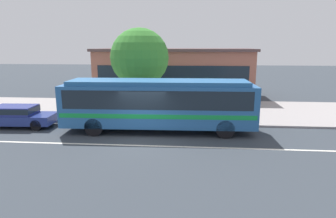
# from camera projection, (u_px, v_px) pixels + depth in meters

# --- Properties ---
(ground_plane) EXTENTS (120.00, 120.00, 0.00)m
(ground_plane) POSITION_uv_depth(u_px,v_px,m) (141.00, 140.00, 15.30)
(ground_plane) COLOR #333A42
(sidewalk_slab) EXTENTS (60.00, 8.00, 0.12)m
(sidewalk_slab) POSITION_uv_depth(u_px,v_px,m) (158.00, 110.00, 22.19)
(sidewalk_slab) COLOR #989292
(sidewalk_slab) RESTS_ON ground_plane
(lane_stripe_center) EXTENTS (56.00, 0.16, 0.01)m
(lane_stripe_center) POSITION_uv_depth(u_px,v_px,m) (139.00, 145.00, 14.52)
(lane_stripe_center) COLOR silver
(lane_stripe_center) RESTS_ON ground_plane
(transit_bus) EXTENTS (10.84, 2.73, 2.96)m
(transit_bus) POSITION_uv_depth(u_px,v_px,m) (159.00, 102.00, 16.57)
(transit_bus) COLOR #265B98
(transit_bus) RESTS_ON ground_plane
(sedan_behind_bus) EXTENTS (4.36, 1.94, 1.29)m
(sedan_behind_bus) POSITION_uv_depth(u_px,v_px,m) (17.00, 115.00, 17.74)
(sedan_behind_bus) COLOR navy
(sedan_behind_bus) RESTS_ON ground_plane
(pedestrian_waiting_near_sign) EXTENTS (0.42, 0.42, 1.72)m
(pedestrian_waiting_near_sign) POSITION_uv_depth(u_px,v_px,m) (191.00, 104.00, 19.05)
(pedestrian_waiting_near_sign) COLOR navy
(pedestrian_waiting_near_sign) RESTS_ON sidewalk_slab
(bus_stop_sign) EXTENTS (0.08, 0.44, 2.45)m
(bus_stop_sign) POSITION_uv_depth(u_px,v_px,m) (242.00, 98.00, 18.01)
(bus_stop_sign) COLOR gray
(bus_stop_sign) RESTS_ON sidewalk_slab
(street_tree_near_stop) EXTENTS (4.15, 4.15, 5.97)m
(street_tree_near_stop) POSITION_uv_depth(u_px,v_px,m) (140.00, 58.00, 20.85)
(street_tree_near_stop) COLOR brown
(street_tree_near_stop) RESTS_ON sidewalk_slab
(station_building) EXTENTS (14.66, 6.45, 4.56)m
(station_building) POSITION_uv_depth(u_px,v_px,m) (174.00, 72.00, 28.27)
(station_building) COLOR #975A4A
(station_building) RESTS_ON ground_plane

